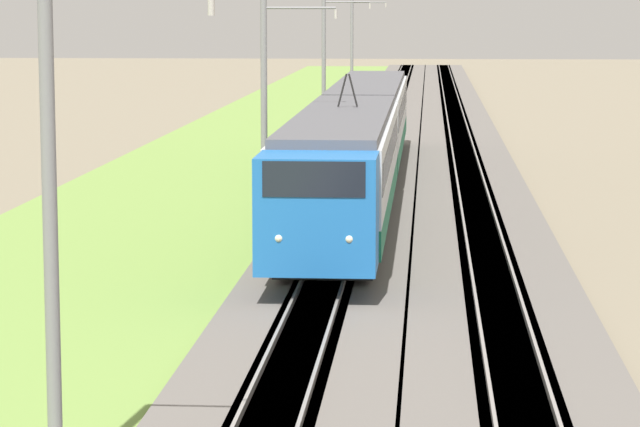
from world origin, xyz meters
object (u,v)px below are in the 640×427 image
at_px(catenary_mast_distant, 353,48).
at_px(passenger_train, 358,138).
at_px(catenary_mast_far, 325,63).
at_px(catenary_mast_mid, 266,99).
at_px(catenary_mast_near, 54,210).

bearing_deg(catenary_mast_distant, passenger_train, -176.89).
relative_size(passenger_train, catenary_mast_far, 5.09).
height_order(passenger_train, catenary_mast_mid, catenary_mast_mid).
height_order(catenary_mast_near, catenary_mast_distant, catenary_mast_distant).
bearing_deg(catenary_mast_near, catenary_mast_distant, 0.00).
distance_m(passenger_train, catenary_mast_mid, 6.87).
xyz_separation_m(catenary_mast_mid, catenary_mast_distant, (57.55, 0.00, 0.18)).
distance_m(catenary_mast_far, catenary_mast_distant, 28.78).
bearing_deg(passenger_train, catenary_mast_distant, -176.89).
relative_size(passenger_train, catenary_mast_distant, 5.06).
bearing_deg(catenary_mast_far, catenary_mast_near, -180.00).
distance_m(catenary_mast_mid, catenary_mast_far, 28.78).
bearing_deg(catenary_mast_distant, catenary_mast_far, -180.00).
bearing_deg(catenary_mast_near, passenger_train, -4.60).
bearing_deg(catenary_mast_near, catenary_mast_far, 0.00).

